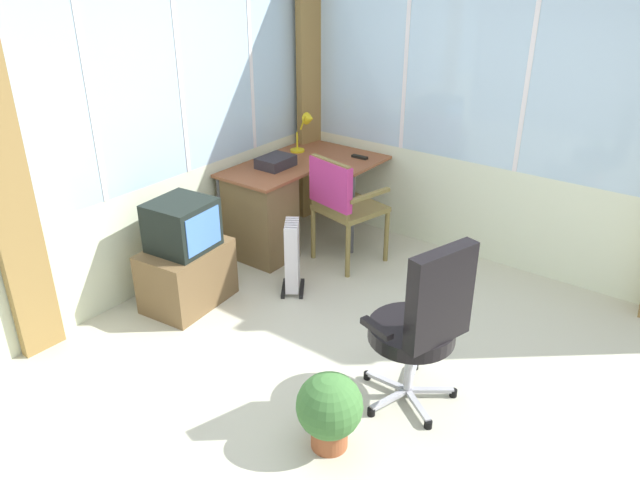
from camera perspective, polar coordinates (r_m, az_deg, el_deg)
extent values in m
cube|color=beige|center=(3.96, 5.71, -13.24)|extent=(4.86, 5.12, 0.06)
cube|color=silver|center=(4.94, -15.17, 0.50)|extent=(3.86, 0.06, 0.83)
cube|color=silver|center=(4.56, -17.06, 15.07)|extent=(3.78, 0.06, 1.71)
cube|color=white|center=(4.34, -21.17, 13.99)|extent=(0.04, 0.07, 1.71)
cube|color=white|center=(4.80, -13.30, 15.98)|extent=(0.04, 0.07, 1.71)
cube|color=white|center=(5.32, -6.77, 17.39)|extent=(0.04, 0.07, 1.71)
cube|color=silver|center=(5.28, 17.14, 1.96)|extent=(0.06, 4.12, 0.83)
cube|color=silver|center=(4.93, 19.11, 15.55)|extent=(0.06, 4.04, 1.71)
cube|color=white|center=(4.93, 19.11, 15.55)|extent=(0.07, 0.04, 1.71)
cube|color=white|center=(5.34, 8.24, 17.35)|extent=(0.07, 0.04, 1.71)
cube|color=olive|center=(4.05, -27.58, 6.45)|extent=(0.28, 0.08, 2.62)
cube|color=olive|center=(5.80, -0.94, 14.50)|extent=(0.28, 0.11, 2.62)
cube|color=brown|center=(5.38, -2.80, 7.21)|extent=(1.32, 0.60, 0.02)
cube|color=brown|center=(5.39, 3.52, 7.22)|extent=(0.60, 0.33, 0.02)
cube|color=brown|center=(5.22, -5.70, 2.03)|extent=(0.40, 0.56, 0.71)
cylinder|color=#4C4C51|center=(5.26, 2.98, 2.37)|extent=(0.04, 0.04, 0.72)
cylinder|color=#4C4C51|center=(5.26, -9.18, 2.08)|extent=(0.04, 0.04, 0.72)
cylinder|color=yellow|center=(5.64, -2.12, 8.33)|extent=(0.13, 0.13, 0.02)
cylinder|color=yellow|center=(5.61, -2.14, 9.21)|extent=(0.02, 0.02, 0.16)
cylinder|color=yellow|center=(5.59, -1.60, 10.86)|extent=(0.05, 0.09, 0.15)
cone|color=yellow|center=(5.59, -0.95, 11.23)|extent=(0.13, 0.13, 0.12)
cube|color=black|center=(5.46, 3.71, 7.72)|extent=(0.05, 0.15, 0.02)
cube|color=#2B262B|center=(5.23, -4.14, 7.27)|extent=(0.30, 0.23, 0.09)
cylinder|color=olive|center=(5.20, 6.20, 0.34)|extent=(0.04, 0.04, 0.46)
cylinder|color=olive|center=(5.48, 2.93, 1.86)|extent=(0.04, 0.04, 0.46)
cylinder|color=olive|center=(4.92, 2.61, -1.08)|extent=(0.04, 0.04, 0.46)
cylinder|color=olive|center=(5.22, -0.64, 0.60)|extent=(0.04, 0.04, 0.46)
cube|color=olive|center=(5.10, 2.84, 2.99)|extent=(0.58, 0.58, 0.04)
cube|color=olive|center=(4.87, 0.98, 4.96)|extent=(0.13, 0.43, 0.44)
cube|color=#BE337C|center=(4.86, 0.98, 5.21)|extent=(0.16, 0.46, 0.37)
cube|color=olive|center=(4.88, 4.63, 4.16)|extent=(0.43, 0.14, 0.03)
cube|color=olive|center=(5.18, 1.23, 5.56)|extent=(0.43, 0.14, 0.03)
cube|color=#B7B7BF|center=(3.74, 6.49, -14.51)|extent=(0.28, 0.12, 0.02)
cylinder|color=black|center=(3.68, 4.78, -15.64)|extent=(0.05, 0.05, 0.05)
cube|color=#B7B7BF|center=(3.72, 9.05, -14.93)|extent=(0.19, 0.25, 0.02)
cylinder|color=black|center=(3.65, 10.03, -16.53)|extent=(0.05, 0.05, 0.05)
cube|color=#B7B7BF|center=(3.84, 10.23, -13.58)|extent=(0.20, 0.25, 0.02)
cylinder|color=black|center=(3.88, 12.30, -13.73)|extent=(0.05, 0.05, 0.05)
cube|color=#B7B7BF|center=(3.92, 8.48, -12.40)|extent=(0.28, 0.12, 0.02)
cylinder|color=black|center=(4.05, 8.83, -11.46)|extent=(0.05, 0.05, 0.05)
cube|color=#B7B7BF|center=(3.87, 6.23, -12.93)|extent=(0.04, 0.28, 0.02)
cylinder|color=black|center=(3.93, 4.42, -12.46)|extent=(0.05, 0.05, 0.05)
cylinder|color=#B7B7BF|center=(3.69, 8.29, -11.28)|extent=(0.05, 0.05, 0.37)
cylinder|color=black|center=(3.56, 8.52, -8.42)|extent=(0.50, 0.50, 0.09)
cube|color=black|center=(3.29, 11.14, -5.24)|extent=(0.43, 0.21, 0.55)
cube|color=black|center=(3.66, 11.71, -5.26)|extent=(0.11, 0.22, 0.04)
cube|color=black|center=(3.34, 5.28, -8.18)|extent=(0.11, 0.22, 0.04)
cube|color=brown|center=(4.67, -12.26, -3.23)|extent=(0.68, 0.50, 0.46)
cube|color=black|center=(4.49, -12.74, 1.36)|extent=(0.46, 0.44, 0.36)
cube|color=#4D80D3|center=(4.36, -10.78, 0.80)|extent=(0.34, 0.04, 0.28)
cube|color=silver|center=(4.59, -2.69, -2.07)|extent=(0.07, 0.09, 0.55)
cube|color=silver|center=(4.63, -2.66, -1.82)|extent=(0.07, 0.09, 0.55)
cube|color=silver|center=(4.67, -2.62, -1.58)|extent=(0.07, 0.09, 0.55)
cube|color=silver|center=(4.71, -2.59, -1.35)|extent=(0.07, 0.09, 0.55)
cube|color=silver|center=(4.74, -2.56, -1.11)|extent=(0.07, 0.09, 0.55)
cube|color=silver|center=(4.78, -2.52, -0.89)|extent=(0.07, 0.09, 0.55)
cube|color=black|center=(4.82, -1.71, -4.55)|extent=(0.24, 0.18, 0.03)
cube|color=black|center=(4.83, -3.37, -4.52)|extent=(0.24, 0.18, 0.03)
cube|color=silver|center=(4.80, -2.50, -0.38)|extent=(0.09, 0.10, 0.39)
cylinder|color=#9F522F|center=(3.47, 0.87, -17.69)|extent=(0.20, 0.20, 0.14)
sphere|color=#407638|center=(3.33, 0.90, -15.16)|extent=(0.36, 0.36, 0.36)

